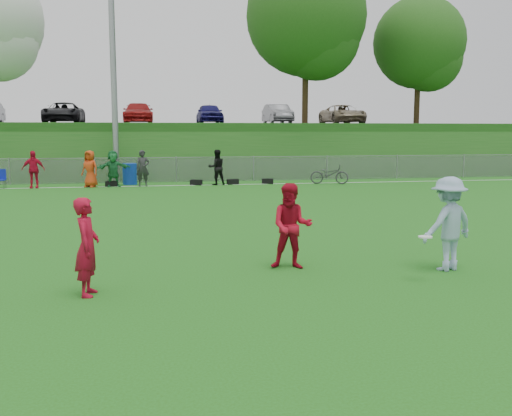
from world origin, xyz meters
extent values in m
plane|color=#205912|center=(0.00, 0.00, 0.00)|extent=(120.00, 120.00, 0.00)
cube|color=white|center=(0.00, 18.00, 0.01)|extent=(60.00, 0.10, 0.01)
cube|color=gray|center=(0.00, 20.00, 0.60)|extent=(58.00, 0.02, 1.20)
cube|color=gray|center=(0.00, 20.00, 1.25)|extent=(58.00, 0.04, 0.04)
cylinder|color=gray|center=(-3.00, 20.80, 6.00)|extent=(0.30, 0.30, 12.00)
cube|color=#1B5317|center=(0.00, 31.00, 1.50)|extent=(120.00, 18.00, 3.00)
cube|color=black|center=(0.00, 33.00, 3.05)|extent=(120.00, 12.00, 0.10)
cylinder|color=black|center=(8.00, 24.50, 7.25)|extent=(0.36, 0.36, 8.50)
sphere|color=#184813|center=(8.00, 24.50, 9.38)|extent=(7.14, 7.14, 7.14)
sphere|color=#184813|center=(8.60, 24.20, 8.10)|extent=(5.10, 5.10, 5.10)
cylinder|color=black|center=(16.00, 26.00, 6.50)|extent=(0.36, 0.36, 7.00)
sphere|color=#184813|center=(16.00, 26.00, 8.25)|extent=(5.88, 5.88, 5.88)
sphere|color=#184813|center=(16.60, 25.70, 7.20)|extent=(4.20, 4.20, 4.20)
imported|color=black|center=(-7.00, 32.00, 3.82)|extent=(2.39, 5.18, 1.44)
imported|color=maroon|center=(-2.00, 32.00, 3.82)|extent=(2.02, 4.96, 1.44)
imported|color=navy|center=(3.00, 32.00, 3.82)|extent=(1.70, 4.23, 1.44)
imported|color=slate|center=(8.00, 32.00, 3.82)|extent=(1.52, 4.37, 1.44)
imported|color=gray|center=(13.00, 32.00, 3.82)|extent=(2.39, 5.18, 1.44)
imported|color=red|center=(-6.54, 18.00, 0.85)|extent=(1.01, 0.45, 1.69)
imported|color=red|center=(-4.05, 18.00, 0.85)|extent=(0.99, 0.88, 1.69)
imported|color=#1E7339|center=(-3.00, 18.00, 0.85)|extent=(1.65, 0.91, 1.69)
imported|color=#29292B|center=(-1.65, 18.00, 0.85)|extent=(0.64, 0.44, 1.69)
imported|color=black|center=(1.83, 18.00, 0.85)|extent=(0.92, 0.77, 1.69)
cube|color=black|center=(-3.12, 18.10, 0.13)|extent=(0.56, 0.29, 0.26)
cube|color=black|center=(0.85, 18.10, 0.13)|extent=(0.62, 0.51, 0.26)
cube|color=black|center=(2.63, 18.10, 0.13)|extent=(0.59, 0.36, 0.26)
cube|color=black|center=(4.36, 18.10, 0.13)|extent=(0.61, 0.43, 0.26)
imported|color=#A60B25|center=(-2.36, -0.19, 0.78)|extent=(0.42, 0.60, 1.55)
imported|color=#B00C21|center=(1.21, 0.94, 0.81)|extent=(0.92, 0.80, 1.61)
imported|color=#90AAC8|center=(4.02, 0.28, 0.87)|extent=(1.27, 0.98, 1.74)
cylinder|color=silver|center=(3.23, -0.39, 0.78)|extent=(0.24, 0.24, 0.02)
cylinder|color=#1037AE|center=(-2.29, 19.00, 0.51)|extent=(0.85, 0.85, 1.02)
cube|color=#0E1D9B|center=(-8.01, 18.08, 0.39)|extent=(0.50, 0.50, 0.05)
cube|color=#0E1D9B|center=(-8.02, 18.31, 0.63)|extent=(0.48, 0.05, 0.48)
imported|color=#303032|center=(7.31, 17.45, 0.49)|extent=(1.96, 1.25, 0.97)
camera|label=1|loc=(-1.39, -9.26, 2.56)|focal=40.00mm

